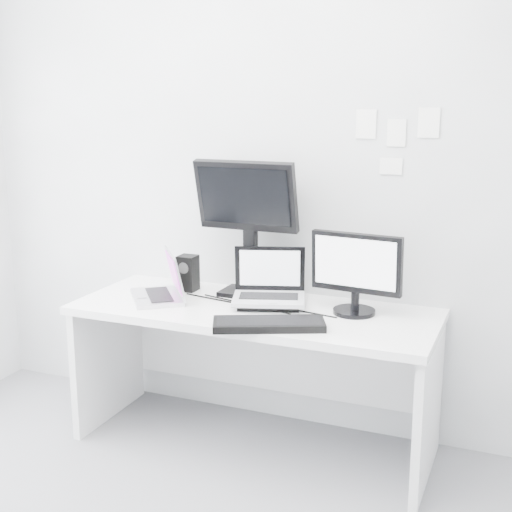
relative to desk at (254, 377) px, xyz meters
name	(u,v)px	position (x,y,z in m)	size (l,w,h in m)	color
back_wall	(279,175)	(0.00, 0.35, 0.99)	(3.60, 3.60, 0.00)	silver
desk	(254,377)	(0.00, 0.00, 0.00)	(1.80, 0.70, 0.73)	white
macbook	(156,275)	(-0.52, -0.05, 0.49)	(0.34, 0.26, 0.26)	silver
speaker	(188,273)	(-0.45, 0.17, 0.46)	(0.10, 0.10, 0.19)	black
dell_laptop	(269,278)	(0.06, 0.05, 0.51)	(0.35, 0.28, 0.30)	silver
rear_monitor	(248,227)	(-0.12, 0.21, 0.73)	(0.54, 0.19, 0.73)	black
samsung_monitor	(355,272)	(0.48, 0.10, 0.57)	(0.44, 0.20, 0.41)	black
keyboard	(269,324)	(0.18, -0.25, 0.38)	(0.50, 0.18, 0.03)	black
mouse	(304,324)	(0.32, -0.19, 0.38)	(0.10, 0.06, 0.03)	black
wall_note_0	(366,124)	(0.45, 0.34, 1.26)	(0.10, 0.00, 0.14)	white
wall_note_1	(396,133)	(0.60, 0.34, 1.22)	(0.09, 0.00, 0.13)	white
wall_note_2	(429,123)	(0.75, 0.34, 1.26)	(0.10, 0.00, 0.14)	white
wall_note_3	(391,166)	(0.58, 0.34, 1.05)	(0.11, 0.00, 0.08)	white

